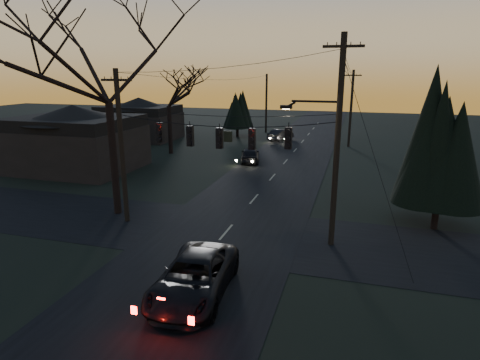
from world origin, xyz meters
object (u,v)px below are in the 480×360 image
(utility_pole_far_r, at_px, (348,147))
(utility_pole_far_l, at_px, (266,132))
(bare_tree_left, at_px, (105,54))
(evergreen_right, at_px, (445,147))
(sedan_oncoming_a, at_px, (250,155))
(suv_near, at_px, (194,277))
(sedan_oncoming_b, at_px, (281,135))
(utility_pole_right, at_px, (331,244))
(utility_pole_left, at_px, (127,221))

(utility_pole_far_r, xyz_separation_m, utility_pole_far_l, (-11.50, 8.00, 0.00))
(bare_tree_left, xyz_separation_m, evergreen_right, (18.04, 2.68, -4.74))
(sedan_oncoming_a, bearing_deg, suv_near, 86.36)
(utility_pole_far_r, height_order, evergreen_right, evergreen_right)
(suv_near, bearing_deg, evergreen_right, 40.63)
(suv_near, relative_size, sedan_oncoming_b, 1.33)
(utility_pole_right, distance_m, bare_tree_left, 15.81)
(utility_pole_right, xyz_separation_m, evergreen_right, (5.27, 3.72, 4.52))
(utility_pole_far_l, height_order, suv_near, utility_pole_far_l)
(utility_pole_far_r, xyz_separation_m, evergreen_right, (5.27, -24.28, 4.52))
(bare_tree_left, distance_m, evergreen_right, 18.85)
(utility_pole_left, xyz_separation_m, sedan_oncoming_a, (2.80, 16.92, 0.70))
(sedan_oncoming_a, height_order, sedan_oncoming_b, sedan_oncoming_a)
(utility_pole_far_r, distance_m, sedan_oncoming_b, 8.57)
(evergreen_right, bearing_deg, bare_tree_left, -171.56)
(suv_near, bearing_deg, sedan_oncoming_a, 95.44)
(utility_pole_far_l, relative_size, bare_tree_left, 0.60)
(utility_pole_far_l, distance_m, sedan_oncoming_b, 6.74)
(utility_pole_far_r, relative_size, sedan_oncoming_a, 2.06)
(utility_pole_far_r, relative_size, bare_tree_left, 0.64)
(bare_tree_left, relative_size, evergreen_right, 1.69)
(utility_pole_right, height_order, utility_pole_left, utility_pole_right)
(bare_tree_left, relative_size, suv_near, 2.44)
(utility_pole_right, distance_m, evergreen_right, 7.88)
(utility_pole_far_r, distance_m, bare_tree_left, 31.23)
(utility_pole_right, bearing_deg, sedan_oncoming_b, 105.36)
(utility_pole_right, height_order, utility_pole_far_r, utility_pole_right)
(utility_pole_left, xyz_separation_m, suv_near, (6.80, -6.24, 0.75))
(utility_pole_far_l, bearing_deg, sedan_oncoming_b, -61.27)
(utility_pole_far_l, height_order, sedan_oncoming_a, utility_pole_far_l)
(utility_pole_right, height_order, sedan_oncoming_b, utility_pole_right)
(utility_pole_right, bearing_deg, evergreen_right, 35.25)
(utility_pole_far_r, bearing_deg, sedan_oncoming_a, -128.14)
(utility_pole_far_l, bearing_deg, utility_pole_left, -90.00)
(utility_pole_far_r, height_order, sedan_oncoming_b, utility_pole_far_r)
(utility_pole_far_r, height_order, utility_pole_far_l, utility_pole_far_r)
(utility_pole_far_r, distance_m, suv_near, 34.57)
(sedan_oncoming_b, bearing_deg, utility_pole_right, 127.29)
(evergreen_right, distance_m, sedan_oncoming_b, 29.91)
(utility_pole_right, bearing_deg, bare_tree_left, 175.32)
(utility_pole_far_l, relative_size, evergreen_right, 1.02)
(bare_tree_left, bearing_deg, suv_near, -42.07)
(utility_pole_far_r, height_order, bare_tree_left, bare_tree_left)
(utility_pole_left, height_order, bare_tree_left, bare_tree_left)
(utility_pole_left, bearing_deg, sedan_oncoming_a, 80.60)
(utility_pole_right, distance_m, utility_pole_left, 11.50)
(utility_pole_far_l, xyz_separation_m, evergreen_right, (16.77, -32.28, 4.52))
(utility_pole_right, distance_m, sedan_oncoming_b, 31.24)
(utility_pole_right, relative_size, sedan_oncoming_a, 2.43)
(utility_pole_left, bearing_deg, bare_tree_left, 140.61)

